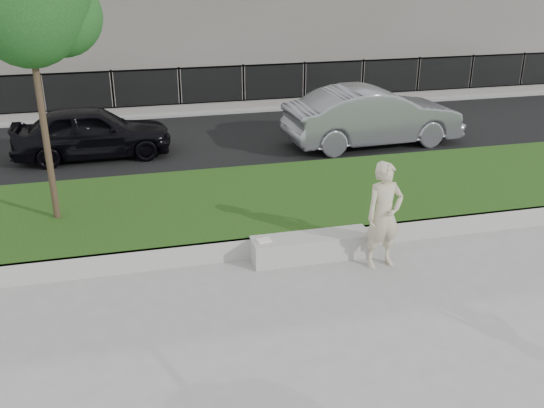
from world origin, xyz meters
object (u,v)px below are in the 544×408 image
object	(u,v)px
man	(384,215)
car_dark	(92,132)
stone_bench	(311,247)
book	(264,240)
car_silver	(373,116)

from	to	relation	value
man	car_dark	world-z (taller)	man
stone_bench	book	size ratio (longest dim) A/B	9.00
man	car_silver	world-z (taller)	man
stone_bench	man	world-z (taller)	man
man	car_silver	bearing A→B (deg)	61.77
stone_bench	car_silver	world-z (taller)	car_silver
book	car_silver	world-z (taller)	car_silver
man	book	xyz separation A→B (m)	(-1.99, 0.55, -0.50)
car_dark	car_silver	bearing A→B (deg)	-96.37
car_dark	car_silver	world-z (taller)	car_silver
stone_bench	car_dark	xyz separation A→B (m)	(-3.91, 6.94, 0.52)
stone_bench	car_dark	world-z (taller)	car_dark
man	book	bearing A→B (deg)	157.86
man	book	distance (m)	2.13
stone_bench	book	bearing A→B (deg)	-179.82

